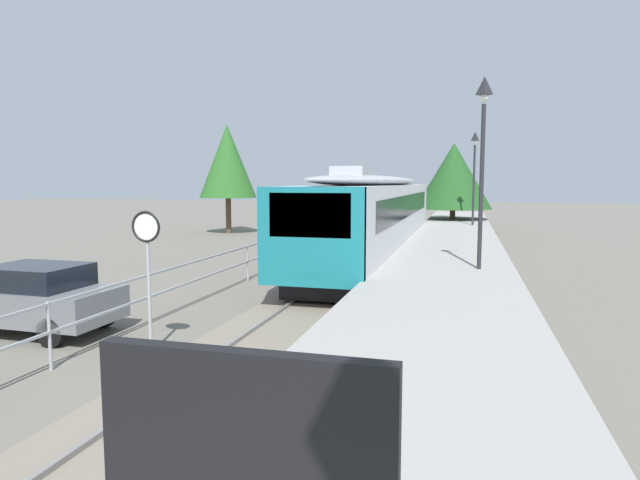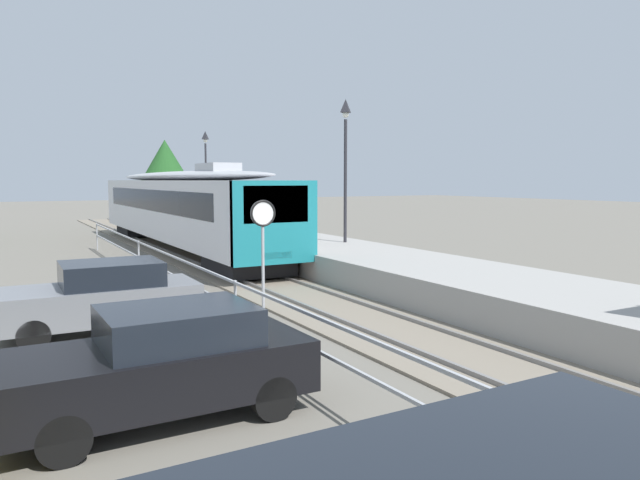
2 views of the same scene
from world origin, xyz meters
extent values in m
plane|color=#6B665B|center=(-3.00, 22.00, 0.00)|extent=(160.00, 160.00, 0.00)
cube|color=slate|center=(0.00, 22.00, 0.03)|extent=(3.20, 60.00, 0.06)
cube|color=slate|center=(-0.72, 22.00, 0.10)|extent=(0.08, 60.00, 0.08)
cube|color=slate|center=(0.72, 22.00, 0.10)|extent=(0.08, 60.00, 0.08)
cube|color=silver|center=(0.00, 27.68, 1.96)|extent=(2.80, 20.99, 2.55)
cube|color=#19757F|center=(0.00, 17.29, 1.96)|extent=(2.80, 0.24, 2.55)
cube|color=black|center=(0.00, 17.21, 2.53)|extent=(2.13, 0.08, 1.12)
cube|color=black|center=(0.00, 27.68, 2.37)|extent=(2.82, 17.63, 0.92)
ellipsoid|color=#A8AAAF|center=(0.00, 27.68, 3.42)|extent=(2.69, 20.15, 0.44)
cube|color=#A8AAAF|center=(0.00, 22.43, 3.70)|extent=(1.10, 2.20, 0.36)
cube|color=#EAE5C6|center=(0.00, 17.22, 0.97)|extent=(1.00, 0.10, 0.20)
cube|color=black|center=(0.00, 19.59, 0.42)|extent=(2.24, 3.20, 0.55)
cube|color=black|center=(0.00, 35.77, 0.42)|extent=(2.24, 3.20, 0.55)
cube|color=#999691|center=(3.25, 22.00, 0.45)|extent=(3.90, 60.00, 0.90)
cylinder|color=#232328|center=(4.18, 20.07, 3.20)|extent=(0.12, 0.12, 4.60)
pyramid|color=#232328|center=(4.18, 20.07, 6.00)|extent=(0.34, 0.34, 0.50)
sphere|color=silver|center=(4.18, 20.07, 5.68)|extent=(0.24, 0.24, 0.24)
cylinder|color=#232328|center=(4.18, 36.69, 3.20)|extent=(0.12, 0.12, 4.60)
pyramid|color=#232328|center=(4.18, 36.69, 6.00)|extent=(0.34, 0.34, 0.50)
sphere|color=silver|center=(4.18, 36.69, 5.68)|extent=(0.24, 0.24, 0.24)
cube|color=black|center=(2.97, 6.12, 2.25)|extent=(1.20, 0.08, 0.90)
cylinder|color=#9EA0A5|center=(-2.12, 13.32, 1.10)|extent=(0.07, 0.07, 2.20)
cylinder|color=white|center=(-2.12, 13.30, 2.50)|extent=(0.60, 0.03, 0.60)
torus|color=black|center=(-2.12, 13.28, 2.50)|extent=(0.61, 0.05, 0.61)
cube|color=#9EA0A5|center=(-3.30, 12.00, 1.20)|extent=(0.05, 36.00, 0.05)
cube|color=#9EA0A5|center=(-3.30, 12.00, 0.69)|extent=(0.05, 36.00, 0.05)
cylinder|color=#9EA0A5|center=(-3.30, 12.00, 0.62)|extent=(0.06, 0.06, 1.25)
cylinder|color=#9EA0A5|center=(-3.30, 21.00, 0.62)|extent=(0.06, 0.06, 1.25)
cylinder|color=#9EA0A5|center=(-3.30, 30.00, 0.62)|extent=(0.06, 0.06, 1.25)
cube|color=slate|center=(-5.60, 13.94, 0.67)|extent=(4.02, 1.81, 0.72)
cube|color=black|center=(-5.35, 13.94, 1.28)|extent=(2.02, 1.57, 0.50)
cylinder|color=black|center=(-6.91, 14.74, 0.31)|extent=(0.62, 0.21, 0.62)
cylinder|color=black|center=(-4.29, 13.15, 0.31)|extent=(0.62, 0.21, 0.62)
cylinder|color=black|center=(-4.27, 14.71, 0.31)|extent=(0.62, 0.21, 0.62)
cylinder|color=brown|center=(2.92, 41.59, 0.81)|extent=(0.36, 0.36, 1.61)
cone|color=#1E4C1E|center=(2.92, 41.59, 3.80)|extent=(5.10, 5.10, 4.37)
cylinder|color=brown|center=(-11.46, 37.12, 1.18)|extent=(0.36, 0.36, 2.37)
cone|color=#286023|center=(-11.46, 37.12, 4.75)|extent=(3.75, 3.75, 4.77)
camera|label=1|loc=(3.77, 4.29, 3.33)|focal=30.16mm
camera|label=2|loc=(-7.48, 0.88, 3.25)|focal=33.35mm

